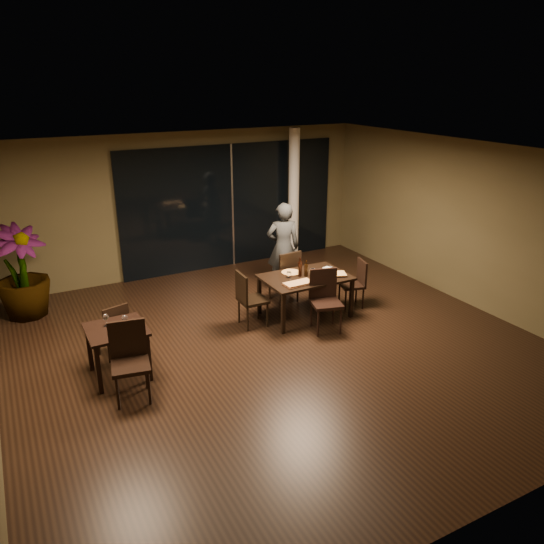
{
  "coord_description": "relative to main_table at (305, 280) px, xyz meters",
  "views": [
    {
      "loc": [
        -3.58,
        -6.59,
        4.05
      ],
      "look_at": [
        0.2,
        0.55,
        1.05
      ],
      "focal_mm": 35.0,
      "sensor_mm": 36.0,
      "label": 1
    }
  ],
  "objects": [
    {
      "name": "pizza_board_left",
      "position": [
        -0.31,
        -0.27,
        0.08
      ],
      "size": [
        0.53,
        0.29,
        0.01
      ],
      "primitive_type": "cube",
      "rotation": [
        0.0,
        0.0,
        0.06
      ],
      "color": "#452616",
      "rests_on": "main_table"
    },
    {
      "name": "pizza_board_right",
      "position": [
        0.41,
        -0.17,
        0.08
      ],
      "size": [
        0.6,
        0.42,
        0.01
      ],
      "primitive_type": "cube",
      "rotation": [
        0.0,
        0.0,
        0.29
      ],
      "color": "#492917",
      "rests_on": "main_table"
    },
    {
      "name": "bottle_b",
      "position": [
        0.01,
        0.0,
        0.22
      ],
      "size": [
        0.06,
        0.06,
        0.29
      ],
      "primitive_type": null,
      "color": "black",
      "rests_on": "main_table"
    },
    {
      "name": "main_table",
      "position": [
        0.0,
        0.0,
        0.0
      ],
      "size": [
        1.5,
        1.0,
        0.75
      ],
      "color": "black",
      "rests_on": "ground"
    },
    {
      "name": "ceiling",
      "position": [
        -1.0,
        -0.8,
        2.34
      ],
      "size": [
        8.0,
        8.0,
        0.04
      ],
      "primitive_type": "cube",
      "color": "silver",
      "rests_on": "wall_back"
    },
    {
      "name": "wine_glass_a",
      "position": [
        -3.5,
        -0.37,
        0.16
      ],
      "size": [
        0.08,
        0.08,
        0.18
      ],
      "primitive_type": null,
      "color": "white",
      "rests_on": "side_table"
    },
    {
      "name": "diner",
      "position": [
        0.25,
        1.26,
        0.22
      ],
      "size": [
        0.7,
        0.58,
        1.78
      ],
      "primitive_type": "imported",
      "rotation": [
        0.0,
        0.0,
        2.81
      ],
      "color": "#2A2D2F",
      "rests_on": "ground"
    },
    {
      "name": "wall_front",
      "position": [
        -1.0,
        -4.85,
        0.82
      ],
      "size": [
        8.0,
        0.1,
        3.0
      ],
      "primitive_type": "cube",
      "color": "#484026",
      "rests_on": "ground"
    },
    {
      "name": "napkin_near",
      "position": [
        0.55,
        -0.05,
        0.08
      ],
      "size": [
        0.19,
        0.12,
        0.01
      ],
      "primitive_type": "cube",
      "rotation": [
        0.0,
        0.0,
        -0.14
      ],
      "color": "white",
      "rests_on": "main_table"
    },
    {
      "name": "chair_side_far",
      "position": [
        -3.32,
        0.05,
        -0.18
      ],
      "size": [
        0.5,
        0.5,
        0.88
      ],
      "rotation": [
        0.0,
        0.0,
        3.41
      ],
      "color": "black",
      "rests_on": "ground"
    },
    {
      "name": "chair_main_far",
      "position": [
        0.0,
        0.68,
        -0.11
      ],
      "size": [
        0.51,
        0.51,
        1.02
      ],
      "rotation": [
        0.0,
        0.0,
        3.23
      ],
      "color": "black",
      "rests_on": "ground"
    },
    {
      "name": "chair_side_near",
      "position": [
        -3.36,
        -1.08,
        -0.09
      ],
      "size": [
        0.56,
        0.56,
        1.05
      ],
      "rotation": [
        0.0,
        0.0,
        -0.18
      ],
      "color": "black",
      "rests_on": "ground"
    },
    {
      "name": "chair_main_right",
      "position": [
        1.05,
        -0.07,
        -0.18
      ],
      "size": [
        0.51,
        0.51,
        0.89
      ],
      "rotation": [
        0.0,
        0.0,
        -1.83
      ],
      "color": "black",
      "rests_on": "ground"
    },
    {
      "name": "ground",
      "position": [
        -1.0,
        -0.8,
        -0.68
      ],
      "size": [
        8.0,
        8.0,
        0.0
      ],
      "primitive_type": "plane",
      "color": "black",
      "rests_on": "ground"
    },
    {
      "name": "window_panel",
      "position": [
        0.0,
        3.16,
        0.67
      ],
      "size": [
        5.0,
        0.06,
        2.7
      ],
      "primitive_type": "cube",
      "color": "black",
      "rests_on": "ground"
    },
    {
      "name": "side_napkin",
      "position": [
        -3.37,
        -0.68,
        0.08
      ],
      "size": [
        0.21,
        0.17,
        0.01
      ],
      "primitive_type": "cube",
      "rotation": [
        0.0,
        0.0,
        -0.37
      ],
      "color": "silver",
      "rests_on": "side_table"
    },
    {
      "name": "oblong_pizza_right",
      "position": [
        0.41,
        -0.17,
        0.1
      ],
      "size": [
        0.58,
        0.42,
        0.02
      ],
      "primitive_type": null,
      "rotation": [
        0.0,
        0.0,
        -0.38
      ],
      "color": "maroon",
      "rests_on": "pizza_board_right"
    },
    {
      "name": "oblong_pizza_left",
      "position": [
        -0.31,
        -0.27,
        0.1
      ],
      "size": [
        0.48,
        0.24,
        0.02
      ],
      "primitive_type": null,
      "rotation": [
        0.0,
        0.0,
        0.04
      ],
      "color": "maroon",
      "rests_on": "pizza_board_left"
    },
    {
      "name": "potted_plant",
      "position": [
        -4.4,
        2.32,
        0.15
      ],
      "size": [
        1.24,
        1.24,
        1.66
      ],
      "primitive_type": "imported",
      "rotation": [
        0.0,
        0.0,
        0.52
      ],
      "color": "#25511B",
      "rests_on": "ground"
    },
    {
      "name": "bottle_a",
      "position": [
        -0.08,
        0.05,
        0.21
      ],
      "size": [
        0.06,
        0.06,
        0.28
      ],
      "primitive_type": null,
      "color": "black",
      "rests_on": "main_table"
    },
    {
      "name": "side_table",
      "position": [
        -3.4,
        -0.5,
        -0.05
      ],
      "size": [
        0.8,
        0.8,
        0.75
      ],
      "color": "black",
      "rests_on": "ground"
    },
    {
      "name": "chair_main_near",
      "position": [
        0.03,
        -0.58,
        -0.1
      ],
      "size": [
        0.59,
        0.59,
        1.03
      ],
      "rotation": [
        0.0,
        0.0,
        -0.27
      ],
      "color": "black",
      "rests_on": "ground"
    },
    {
      "name": "column",
      "position": [
        1.4,
        2.85,
        0.82
      ],
      "size": [
        0.24,
        0.24,
        3.0
      ],
      "primitive_type": "cylinder",
      "color": "silver",
      "rests_on": "ground"
    },
    {
      "name": "tumbler_left",
      "position": [
        -0.28,
        0.09,
        0.12
      ],
      "size": [
        0.08,
        0.08,
        0.1
      ],
      "primitive_type": "cylinder",
      "color": "white",
      "rests_on": "main_table"
    },
    {
      "name": "wall_back",
      "position": [
        -1.0,
        3.25,
        0.82
      ],
      "size": [
        8.0,
        0.1,
        3.0
      ],
      "primitive_type": "cube",
      "color": "#484026",
      "rests_on": "ground"
    },
    {
      "name": "bottle_c",
      "position": [
        -0.04,
        0.13,
        0.23
      ],
      "size": [
        0.07,
        0.07,
        0.31
      ],
      "primitive_type": null,
      "color": "black",
      "rests_on": "main_table"
    },
    {
      "name": "wall_right",
      "position": [
        3.05,
        -0.8,
        0.82
      ],
      "size": [
        0.1,
        8.0,
        3.0
      ],
      "primitive_type": "cube",
      "color": "#484026",
      "rests_on": "ground"
    },
    {
      "name": "napkin_far",
      "position": [
        0.57,
        0.17,
        0.08
      ],
      "size": [
        0.2,
        0.15,
        0.01
      ],
      "primitive_type": "cube",
      "rotation": [
        0.0,
        0.0,
        0.33
      ],
      "color": "white",
      "rests_on": "main_table"
    },
    {
      "name": "chair_main_left",
      "position": [
        -1.08,
        0.09,
        -0.13
      ],
      "size": [
        0.46,
        0.46,
        0.97
      ],
      "rotation": [
        0.0,
        0.0,
        1.54
      ],
      "color": "black",
      "rests_on": "ground"
    },
    {
      "name": "tumbler_right",
      "position": [
        0.21,
        0.09,
        0.11
      ],
      "size": [
        0.07,
        0.07,
        0.08
      ],
      "primitive_type": "cylinder",
      "color": "white",
      "rests_on": "main_table"
    },
    {
      "name": "round_pizza",
      "position": [
        -0.14,
        0.26,
        0.08
      ],
      "size": [
        0.33,
        0.33,
        0.01
      ],
      "primitive_type": "cylinder",
      "color": "red",
      "rests_on": "main_table"
    },
    {
      "name": "wine_glass_b",
      "position": [
        -3.27,
        -0.54,
        0.16
      ],
      "size": [
        0.08,
        0.08,
        0.18
      ],
      "primitive_type": null,
      "color": "white",
      "rests_on": "side_table"
    }
  ]
}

